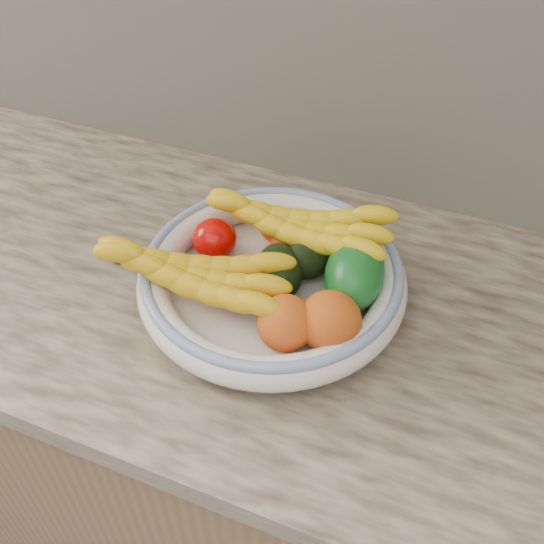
{
  "coord_description": "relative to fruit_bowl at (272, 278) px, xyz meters",
  "views": [
    {
      "loc": [
        0.24,
        1.08,
        1.56
      ],
      "look_at": [
        0.0,
        1.66,
        0.96
      ],
      "focal_mm": 40.0,
      "sensor_mm": 36.0,
      "label": 1
    }
  ],
  "objects": [
    {
      "name": "kitchen_counter",
      "position": [
        0.0,
        0.03,
        -0.48
      ],
      "size": [
        2.44,
        0.66,
        1.4
      ],
      "color": "brown",
      "rests_on": "ground"
    },
    {
      "name": "tomato_left",
      "position": [
        -0.11,
        0.03,
        0.01
      ],
      "size": [
        0.07,
        0.07,
        0.06
      ],
      "primitive_type": "ellipsoid",
      "rotation": [
        0.0,
        0.0,
        -0.02
      ],
      "color": "#C20602",
      "rests_on": "fruit_bowl"
    },
    {
      "name": "banana_bunch_back",
      "position": [
        0.01,
        0.07,
        0.04
      ],
      "size": [
        0.3,
        0.13,
        0.09
      ],
      "primitive_type": null,
      "rotation": [
        0.0,
        0.0,
        0.05
      ],
      "color": "yellow",
      "rests_on": "fruit_bowl"
    },
    {
      "name": "tomato_near_left",
      "position": [
        -0.06,
        -0.04,
        0.01
      ],
      "size": [
        0.08,
        0.08,
        0.06
      ],
      "primitive_type": "ellipsoid",
      "rotation": [
        0.0,
        0.0,
        0.06
      ],
      "color": "red",
      "rests_on": "fruit_bowl"
    },
    {
      "name": "banana_bunch_front",
      "position": [
        -0.09,
        -0.07,
        0.03
      ],
      "size": [
        0.31,
        0.16,
        0.08
      ],
      "primitive_type": null,
      "rotation": [
        0.0,
        0.0,
        0.18
      ],
      "color": "gold",
      "rests_on": "fruit_bowl"
    },
    {
      "name": "clementine_back_left",
      "position": [
        -0.03,
        0.1,
        0.01
      ],
      "size": [
        0.07,
        0.07,
        0.05
      ],
      "primitive_type": "ellipsoid",
      "rotation": [
        0.0,
        0.0,
        0.38
      ],
      "color": "#EB4C04",
      "rests_on": "fruit_bowl"
    },
    {
      "name": "peach_right",
      "position": [
        0.11,
        -0.07,
        0.02
      ],
      "size": [
        0.11,
        0.11,
        0.08
      ],
      "primitive_type": "ellipsoid",
      "rotation": [
        0.0,
        0.0,
        0.34
      ],
      "color": "orange",
      "rests_on": "fruit_bowl"
    },
    {
      "name": "clementine_back_right",
      "position": [
        0.04,
        0.12,
        0.01
      ],
      "size": [
        0.06,
        0.06,
        0.05
      ],
      "primitive_type": "ellipsoid",
      "rotation": [
        0.0,
        0.0,
        0.11
      ],
      "color": "#E05904",
      "rests_on": "fruit_bowl"
    },
    {
      "name": "peach_front",
      "position": [
        0.06,
        -0.09,
        0.02
      ],
      "size": [
        0.08,
        0.08,
        0.08
      ],
      "primitive_type": "ellipsoid",
      "rotation": [
        0.0,
        0.0,
        0.08
      ],
      "color": "orange",
      "rests_on": "fruit_bowl"
    },
    {
      "name": "avocado_right",
      "position": [
        0.04,
        0.05,
        0.02
      ],
      "size": [
        0.1,
        0.11,
        0.07
      ],
      "primitive_type": "ellipsoid",
      "rotation": [
        0.0,
        0.0,
        -0.39
      ],
      "color": "black",
      "rests_on": "fruit_bowl"
    },
    {
      "name": "fruit_bowl",
      "position": [
        0.0,
        0.0,
        0.0
      ],
      "size": [
        0.39,
        0.39,
        0.08
      ],
      "color": "silver",
      "rests_on": "kitchen_counter"
    },
    {
      "name": "avocado_center",
      "position": [
        0.01,
        0.0,
        0.02
      ],
      "size": [
        0.1,
        0.12,
        0.07
      ],
      "primitive_type": "ellipsoid",
      "rotation": [
        0.0,
        0.0,
        0.44
      ],
      "color": "black",
      "rests_on": "fruit_bowl"
    },
    {
      "name": "clementine_back_mid",
      "position": [
        -0.0,
        0.07,
        0.01
      ],
      "size": [
        0.05,
        0.05,
        0.04
      ],
      "primitive_type": "ellipsoid",
      "rotation": [
        0.0,
        0.0,
        0.02
      ],
      "color": "#F35805",
      "rests_on": "fruit_bowl"
    },
    {
      "name": "green_mango",
      "position": [
        0.11,
        0.03,
        0.03
      ],
      "size": [
        0.13,
        0.15,
        0.11
      ],
      "primitive_type": "ellipsoid",
      "rotation": [
        0.0,
        0.31,
        0.19
      ],
      "color": "#0F5117",
      "rests_on": "fruit_bowl"
    }
  ]
}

